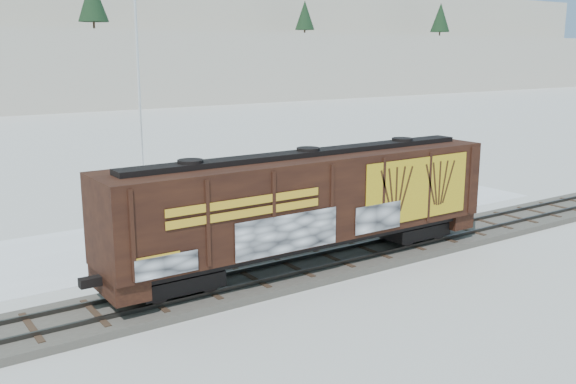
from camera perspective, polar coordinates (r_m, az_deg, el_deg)
ground at (r=25.74m, az=0.56°, el=-7.34°), size 500.00×500.00×0.00m
rail_track at (r=25.69m, az=0.56°, el=-7.03°), size 50.00×3.40×0.43m
parking_strip at (r=31.88m, az=-7.22°, el=-3.51°), size 40.00×8.00×0.03m
hopper_railcar at (r=25.27m, az=1.79°, el=-0.79°), size 16.77×3.06×4.50m
flagpole at (r=36.28m, az=-12.82°, el=6.36°), size 2.30×0.90×13.37m
car_silver at (r=30.00m, az=-8.16°, el=-2.90°), size 4.90×2.23×1.63m
car_white at (r=33.01m, az=1.50°, el=-1.40°), size 5.07×2.63×1.59m
car_dark at (r=31.60m, az=-0.73°, el=-2.38°), size 4.53×2.94×1.22m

